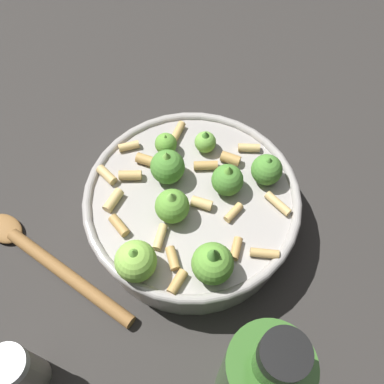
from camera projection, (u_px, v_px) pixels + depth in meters
ground_plane at (192, 220)px, 0.54m from camera, size 2.40×2.40×0.00m
cooking_pan at (192, 207)px, 0.50m from camera, size 0.26×0.26×0.12m
pepper_shaker at (21, 370)px, 0.40m from camera, size 0.04×0.04×0.08m
olive_oil_bottle at (258, 379)px, 0.36m from camera, size 0.07×0.07×0.22m
wooden_spoon at (47, 260)px, 0.50m from camera, size 0.17×0.19×0.02m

